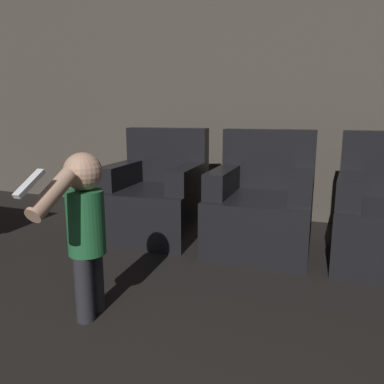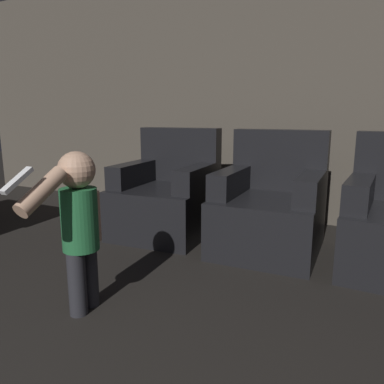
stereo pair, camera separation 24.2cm
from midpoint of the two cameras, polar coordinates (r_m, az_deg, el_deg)
The scene contains 4 objects.
wall_back at distance 3.96m, azimuth 14.27°, elevation 14.76°, with size 8.40×0.05×2.60m.
armchair_left at distance 3.39m, azimuth -1.73°, elevation -0.83°, with size 0.84×0.91×0.94m.
armchair_middle at distance 3.06m, azimuth 14.04°, elevation -2.58°, with size 0.81×0.88×0.94m.
person_toddler at distance 2.04m, azimuth -13.70°, elevation -4.17°, with size 0.19×0.60×0.88m.
Camera 2 is at (1.03, 0.71, 1.07)m, focal length 35.00 mm.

